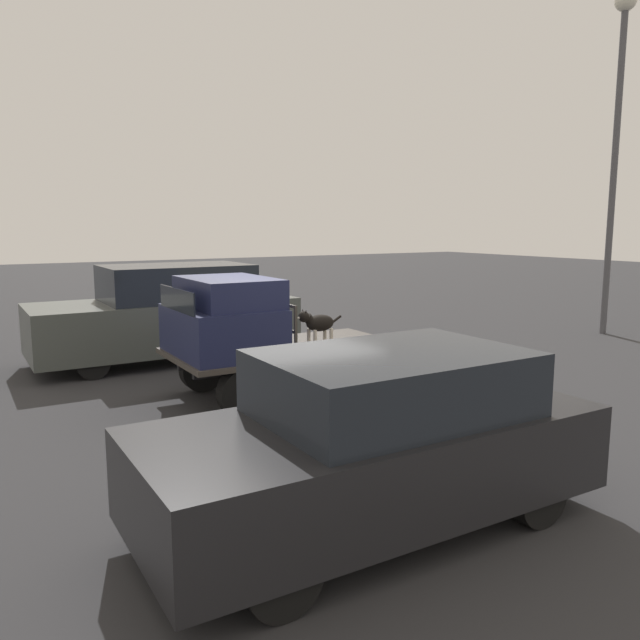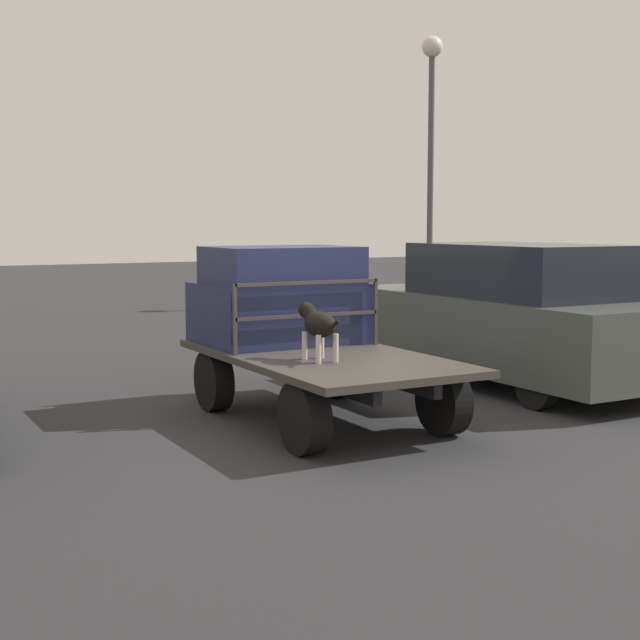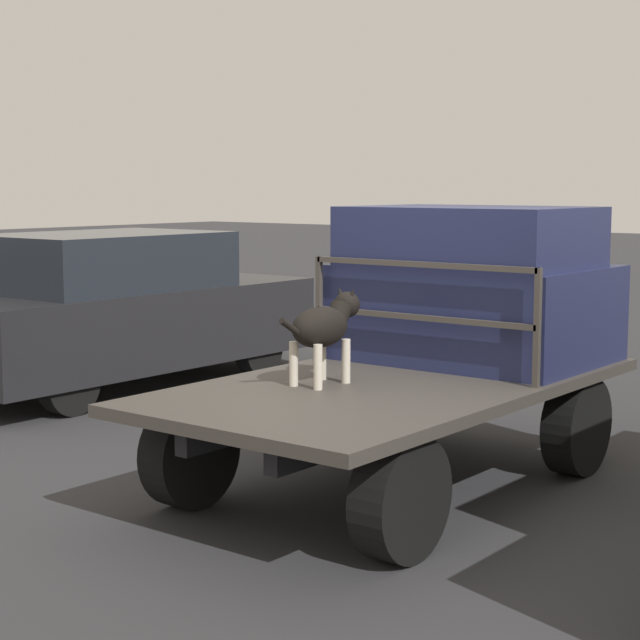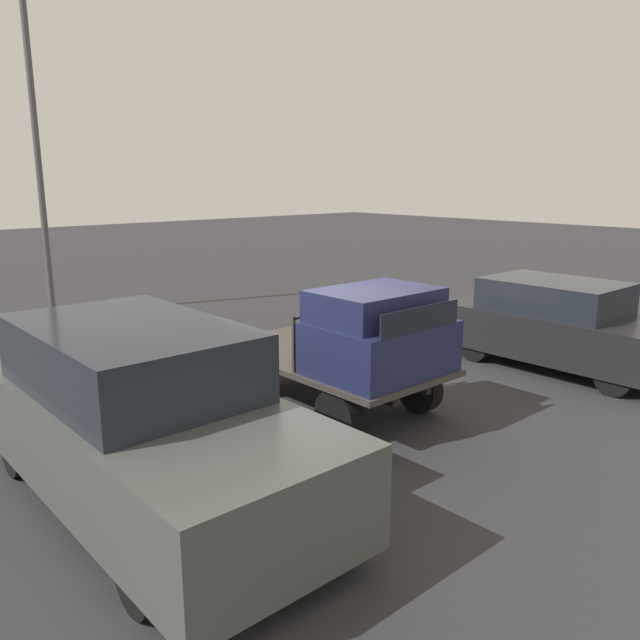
{
  "view_description": "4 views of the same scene",
  "coord_description": "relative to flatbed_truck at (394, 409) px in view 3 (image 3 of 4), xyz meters",
  "views": [
    {
      "loc": [
        4.7,
        8.96,
        2.78
      ],
      "look_at": [
        -0.48,
        0.28,
        1.23
      ],
      "focal_mm": 35.0,
      "sensor_mm": 36.0,
      "label": 1
    },
    {
      "loc": [
        -8.71,
        4.81,
        2.26
      ],
      "look_at": [
        -0.48,
        0.28,
        1.23
      ],
      "focal_mm": 50.0,
      "sensor_mm": 36.0,
      "label": 2
    },
    {
      "loc": [
        -6.09,
        -4.1,
        2.13
      ],
      "look_at": [
        -0.48,
        0.28,
        1.23
      ],
      "focal_mm": 60.0,
      "sensor_mm": 36.0,
      "label": 3
    },
    {
      "loc": [
        6.89,
        -6.25,
        3.48
      ],
      "look_at": [
        -0.48,
        0.28,
        1.23
      ],
      "focal_mm": 35.0,
      "sensor_mm": 36.0,
      "label": 4
    }
  ],
  "objects": [
    {
      "name": "ground_plane",
      "position": [
        0.0,
        0.0,
        -0.58
      ],
      "size": [
        80.0,
        80.0,
        0.0
      ],
      "primitive_type": "plane",
      "color": "#2D2D30"
    },
    {
      "name": "flatbed_truck",
      "position": [
        0.0,
        0.0,
        0.0
      ],
      "size": [
        3.77,
        2.0,
        0.79
      ],
      "color": "black",
      "rests_on": "ground"
    },
    {
      "name": "truck_cab",
      "position": [
        1.08,
        0.0,
        0.77
      ],
      "size": [
        1.45,
        1.88,
        1.18
      ],
      "color": "#1E2347",
      "rests_on": "flatbed_truck"
    },
    {
      "name": "truck_headboard",
      "position": [
        0.32,
        0.0,
        0.74
      ],
      "size": [
        0.04,
        1.88,
        0.8
      ],
      "color": "#3D3833",
      "rests_on": "flatbed_truck"
    },
    {
      "name": "dog",
      "position": [
        -0.42,
        0.28,
        0.6
      ],
      "size": [
        0.85,
        0.28,
        0.65
      ],
      "rotation": [
        0.0,
        0.0,
        0.02
      ],
      "color": "beige",
      "rests_on": "flatbed_truck"
    },
    {
      "name": "parked_sedan",
      "position": [
        1.44,
        4.53,
        0.24
      ],
      "size": [
        4.31,
        1.84,
        1.64
      ],
      "rotation": [
        0.0,
        0.0,
        0.13
      ],
      "color": "black",
      "rests_on": "ground"
    }
  ]
}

